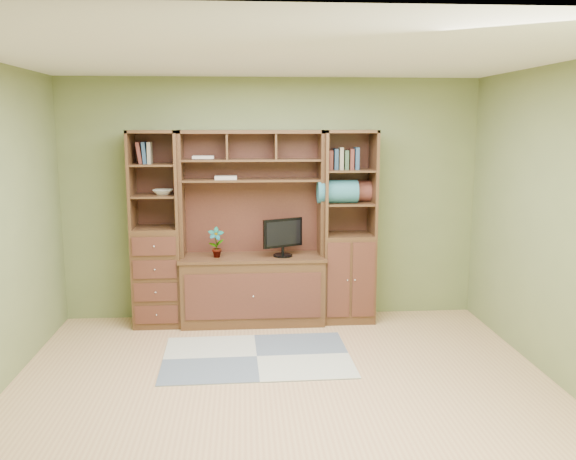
{
  "coord_description": "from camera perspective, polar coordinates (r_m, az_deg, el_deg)",
  "views": [
    {
      "loc": [
        -0.31,
        -4.58,
        2.11
      ],
      "look_at": [
        0.12,
        1.2,
        1.1
      ],
      "focal_mm": 38.0,
      "sensor_mm": 36.0,
      "label": 1
    }
  ],
  "objects": [
    {
      "name": "blanket_teal",
      "position": [
        6.42,
        4.65,
        3.6
      ],
      "size": [
        0.42,
        0.24,
        0.24
      ],
      "primitive_type": "cube",
      "color": "#2C6874",
      "rests_on": "right_tower"
    },
    {
      "name": "orchid",
      "position": [
        6.41,
        -6.75,
        -1.16
      ],
      "size": [
        0.17,
        0.11,
        0.32
      ],
      "primitive_type": "imported",
      "color": "#A45137",
      "rests_on": "center_hutch"
    },
    {
      "name": "right_tower",
      "position": [
        6.55,
        5.64,
        0.29
      ],
      "size": [
        0.55,
        0.45,
        2.05
      ],
      "primitive_type": "cube",
      "color": "#492D19",
      "rests_on": "ground"
    },
    {
      "name": "rug",
      "position": [
        5.71,
        -2.93,
        -11.75
      ],
      "size": [
        1.73,
        1.17,
        0.01
      ],
      "primitive_type": "cube",
      "rotation": [
        0.0,
        0.0,
        0.02
      ],
      "color": "gray",
      "rests_on": "ground"
    },
    {
      "name": "monitor",
      "position": [
        6.39,
        -0.49,
        -0.04
      ],
      "size": [
        0.5,
        0.38,
        0.56
      ],
      "primitive_type": "cube",
      "rotation": [
        0.0,
        0.0,
        0.44
      ],
      "color": "black",
      "rests_on": "center_hutch"
    },
    {
      "name": "blanket_red",
      "position": [
        6.59,
        6.37,
        3.65
      ],
      "size": [
        0.4,
        0.22,
        0.22
      ],
      "primitive_type": "cube",
      "color": "brown",
      "rests_on": "right_tower"
    },
    {
      "name": "magazines",
      "position": [
        6.43,
        -5.83,
        4.92
      ],
      "size": [
        0.23,
        0.17,
        0.04
      ],
      "primitive_type": "cube",
      "color": "#C0B1A4",
      "rests_on": "center_hutch"
    },
    {
      "name": "center_hutch",
      "position": [
        6.41,
        -3.36,
        0.12
      ],
      "size": [
        1.54,
        0.53,
        2.05
      ],
      "primitive_type": "cube",
      "color": "#492D19",
      "rests_on": "ground"
    },
    {
      "name": "left_tower",
      "position": [
        6.51,
        -12.19,
        0.07
      ],
      "size": [
        0.5,
        0.45,
        2.05
      ],
      "primitive_type": "cube",
      "color": "#492D19",
      "rests_on": "ground"
    },
    {
      "name": "bowl",
      "position": [
        6.45,
        -11.61,
        3.5
      ],
      "size": [
        0.21,
        0.21,
        0.05
      ],
      "primitive_type": "imported",
      "color": "beige",
      "rests_on": "left_tower"
    },
    {
      "name": "room",
      "position": [
        4.66,
        -0.38,
        -0.13
      ],
      "size": [
        4.6,
        4.1,
        2.64
      ],
      "color": "tan",
      "rests_on": "ground"
    }
  ]
}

